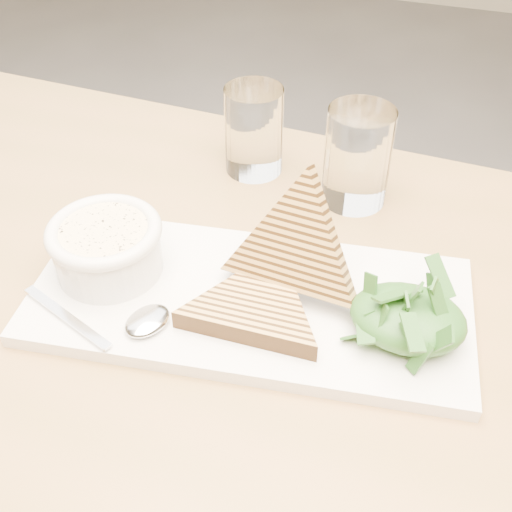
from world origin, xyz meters
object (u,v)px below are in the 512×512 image
(soup_bowl, at_px, (108,253))
(glass_near, at_px, (254,131))
(table_top, at_px, (119,325))
(glass_far, at_px, (357,157))
(platter, at_px, (250,301))

(soup_bowl, height_order, glass_near, glass_near)
(table_top, bearing_deg, glass_far, 55.02)
(table_top, distance_m, glass_far, 0.33)
(table_top, height_order, glass_far, glass_far)
(platter, bearing_deg, soup_bowl, -176.85)
(soup_bowl, distance_m, glass_far, 0.30)
(platter, distance_m, glass_far, 0.23)
(platter, bearing_deg, table_top, -158.69)
(soup_bowl, xyz_separation_m, glass_near, (0.07, 0.24, 0.02))
(platter, bearing_deg, glass_near, 107.67)
(glass_near, bearing_deg, glass_far, -10.11)
(table_top, height_order, soup_bowl, soup_bowl)
(table_top, bearing_deg, glass_near, 80.40)
(table_top, relative_size, soup_bowl, 11.13)
(soup_bowl, relative_size, glass_far, 0.91)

